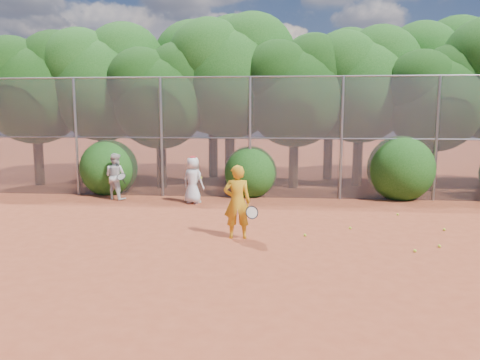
# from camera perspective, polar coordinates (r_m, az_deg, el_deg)

# --- Properties ---
(ground) EXTENTS (80.00, 80.00, 0.00)m
(ground) POSITION_cam_1_polar(r_m,az_deg,el_deg) (9.95, 4.44, -8.45)
(ground) COLOR #923A21
(ground) RESTS_ON ground
(fence_back) EXTENTS (20.05, 0.09, 4.03)m
(fence_back) POSITION_cam_1_polar(r_m,az_deg,el_deg) (15.55, 4.47, 5.29)
(fence_back) COLOR gray
(fence_back) RESTS_ON ground
(tree_0) EXTENTS (4.38, 3.81, 6.00)m
(tree_0) POSITION_cam_1_polar(r_m,az_deg,el_deg) (20.03, -23.62, 10.68)
(tree_0) COLOR black
(tree_0) RESTS_ON ground
(tree_1) EXTENTS (4.64, 4.03, 6.35)m
(tree_1) POSITION_cam_1_polar(r_m,az_deg,el_deg) (19.45, -16.32, 11.82)
(tree_1) COLOR black
(tree_1) RESTS_ON ground
(tree_2) EXTENTS (3.99, 3.47, 5.47)m
(tree_2) POSITION_cam_1_polar(r_m,az_deg,el_deg) (17.97, -9.56, 10.49)
(tree_2) COLOR black
(tree_2) RESTS_ON ground
(tree_3) EXTENTS (4.89, 4.26, 6.70)m
(tree_3) POSITION_cam_1_polar(r_m,az_deg,el_deg) (18.55, -1.07, 13.05)
(tree_3) COLOR black
(tree_3) RESTS_ON ground
(tree_4) EXTENTS (4.19, 3.64, 5.73)m
(tree_4) POSITION_cam_1_polar(r_m,az_deg,el_deg) (17.79, 6.86, 11.13)
(tree_4) COLOR black
(tree_4) RESTS_ON ground
(tree_5) EXTENTS (4.51, 3.92, 6.17)m
(tree_5) POSITION_cam_1_polar(r_m,az_deg,el_deg) (18.83, 14.61, 11.65)
(tree_5) COLOR black
(tree_5) RESTS_ON ground
(tree_6) EXTENTS (3.86, 3.36, 5.29)m
(tree_6) POSITION_cam_1_polar(r_m,az_deg,el_deg) (18.39, 22.85, 9.55)
(tree_6) COLOR black
(tree_6) RESTS_ON ground
(tree_9) EXTENTS (4.83, 4.20, 6.62)m
(tree_9) POSITION_cam_1_polar(r_m,az_deg,el_deg) (21.96, -16.56, 11.82)
(tree_9) COLOR black
(tree_9) RESTS_ON ground
(tree_10) EXTENTS (5.15, 4.48, 7.06)m
(tree_10) POSITION_cam_1_polar(r_m,az_deg,el_deg) (20.87, -3.17, 13.15)
(tree_10) COLOR black
(tree_10) RESTS_ON ground
(tree_11) EXTENTS (4.64, 4.03, 6.35)m
(tree_11) POSITION_cam_1_polar(r_m,az_deg,el_deg) (20.30, 11.05, 11.83)
(tree_11) COLOR black
(tree_11) RESTS_ON ground
(tree_12) EXTENTS (5.02, 4.37, 6.88)m
(tree_12) POSITION_cam_1_polar(r_m,az_deg,el_deg) (21.81, 23.05, 12.00)
(tree_12) COLOR black
(tree_12) RESTS_ON ground
(bush_0) EXTENTS (2.00, 2.00, 2.00)m
(bush_0) POSITION_cam_1_polar(r_m,az_deg,el_deg) (17.08, -15.71, 1.73)
(bush_0) COLOR #164511
(bush_0) RESTS_ON ground
(bush_1) EXTENTS (1.80, 1.80, 1.80)m
(bush_1) POSITION_cam_1_polar(r_m,az_deg,el_deg) (15.99, 1.28, 1.25)
(bush_1) COLOR #164511
(bush_1) RESTS_ON ground
(bush_2) EXTENTS (2.20, 2.20, 2.20)m
(bush_2) POSITION_cam_1_polar(r_m,az_deg,el_deg) (16.39, 19.00, 1.68)
(bush_2) COLOR #164511
(bush_2) RESTS_ON ground
(player_yellow) EXTENTS (0.84, 0.56, 1.69)m
(player_yellow) POSITION_cam_1_polar(r_m,az_deg,el_deg) (10.60, -0.34, -2.69)
(player_yellow) COLOR #C58B17
(player_yellow) RESTS_ON ground
(player_teen) EXTENTS (0.85, 0.72, 1.50)m
(player_teen) POSITION_cam_1_polar(r_m,az_deg,el_deg) (14.75, -5.75, 0.02)
(player_teen) COLOR silver
(player_teen) RESTS_ON ground
(player_white) EXTENTS (0.92, 0.84, 1.53)m
(player_white) POSITION_cam_1_polar(r_m,az_deg,el_deg) (15.88, -14.94, 0.43)
(player_white) COLOR silver
(player_white) RESTS_ON ground
(ball_0) EXTENTS (0.07, 0.07, 0.07)m
(ball_0) POSITION_cam_1_polar(r_m,az_deg,el_deg) (11.87, 13.27, -5.71)
(ball_0) COLOR #B7D426
(ball_0) RESTS_ON ground
(ball_1) EXTENTS (0.07, 0.07, 0.07)m
(ball_1) POSITION_cam_1_polar(r_m,az_deg,el_deg) (12.44, 23.64, -5.55)
(ball_1) COLOR #B7D426
(ball_1) RESTS_ON ground
(ball_2) EXTENTS (0.07, 0.07, 0.07)m
(ball_2) POSITION_cam_1_polar(r_m,az_deg,el_deg) (10.37, 20.55, -8.08)
(ball_2) COLOR #B7D426
(ball_2) RESTS_ON ground
(ball_3) EXTENTS (0.07, 0.07, 0.07)m
(ball_3) POSITION_cam_1_polar(r_m,az_deg,el_deg) (10.91, 23.14, -7.42)
(ball_3) COLOR #B7D426
(ball_3) RESTS_ON ground
(ball_4) EXTENTS (0.07, 0.07, 0.07)m
(ball_4) POSITION_cam_1_polar(r_m,az_deg,el_deg) (11.01, 7.93, -6.67)
(ball_4) COLOR #B7D426
(ball_4) RESTS_ON ground
(ball_5) EXTENTS (0.07, 0.07, 0.07)m
(ball_5) POSITION_cam_1_polar(r_m,az_deg,el_deg) (13.77, 18.67, -3.99)
(ball_5) COLOR #B7D426
(ball_5) RESTS_ON ground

